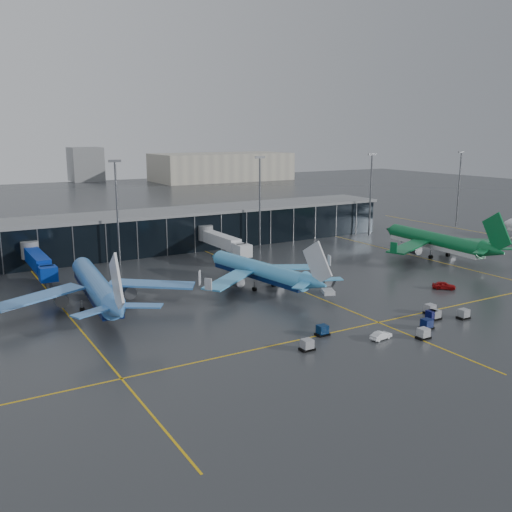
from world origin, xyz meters
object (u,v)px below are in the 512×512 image
airliner_klm_near (259,260)px  service_van_red (444,285)px  airliner_aer_lingus (435,231)px  service_van_white (381,335)px  mobile_airstair (328,290)px  airliner_arkefly (95,272)px  baggage_carts (407,323)px

airliner_klm_near → service_van_red: airliner_klm_near is taller
airliner_aer_lingus → service_van_white: size_ratio=11.03×
airliner_aer_lingus → mobile_airstair: bearing=-158.3°
airliner_klm_near → mobile_airstair: size_ratio=9.99×
service_van_red → service_van_white: (-31.43, -15.45, -0.15)m
airliner_arkefly → airliner_klm_near: (33.17, -2.99, -0.84)m
mobile_airstair → service_van_white: mobile_airstair is taller
service_van_red → mobile_airstair: bearing=110.8°
airliner_aer_lingus → service_van_white: 67.33m
airliner_aer_lingus → mobile_airstair: airliner_aer_lingus is taller
baggage_carts → service_van_red: baggage_carts is taller
mobile_airstair → airliner_aer_lingus: bearing=41.5°
service_van_white → airliner_klm_near: bearing=-6.6°
airliner_arkefly → service_van_red: airliner_arkefly is taller
service_van_white → airliner_arkefly: bearing=32.9°
airliner_aer_lingus → service_van_red: (-22.90, -23.86, -5.83)m
airliner_arkefly → mobile_airstair: size_ratio=11.42×
airliner_arkefly → airliner_aer_lingus: (88.42, 0.01, -0.07)m
airliner_aer_lingus → service_van_white: bearing=-139.9°
airliner_arkefly → airliner_aer_lingus: 88.42m
baggage_carts → airliner_arkefly: bearing=138.2°
airliner_klm_near → airliner_arkefly: bearing=166.4°
service_van_red → airliner_klm_near: bearing=100.5°
airliner_arkefly → airliner_klm_near: 33.32m
airliner_arkefly → airliner_klm_near: airliner_arkefly is taller
baggage_carts → airliner_klm_near: bearing=104.0°
airliner_klm_near → service_van_white: bearing=-97.0°
baggage_carts → mobile_airstair: size_ratio=9.01×
mobile_airstair → service_van_red: (22.76, -9.45, 0.03)m
baggage_carts → mobile_airstair: mobile_airstair is taller
airliner_arkefly → service_van_red: bearing=-14.8°
baggage_carts → mobile_airstair: (1.04, 22.92, 0.01)m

